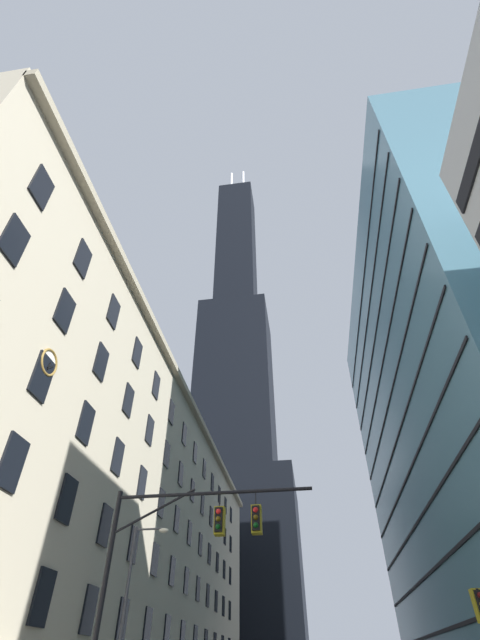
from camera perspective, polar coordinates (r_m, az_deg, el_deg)
The scene contains 5 objects.
station_building at distance 48.75m, azimuth -14.99°, elevation -24.87°, with size 12.65×73.51×25.64m.
dark_skyscraper at distance 118.51m, azimuth -0.63°, elevation -13.92°, with size 29.37×29.37×176.16m.
glass_office_midrise at distance 52.67m, azimuth 29.15°, elevation -10.22°, with size 18.22×47.40×46.02m.
traffic_signal_mast at distance 18.83m, azimuth -6.74°, elevation -27.36°, with size 8.26×0.63×7.19m.
street_lamppost at distance 26.58m, azimuth -14.17°, elevation -31.60°, with size 1.99×0.32×7.55m.
Camera 1 is at (1.11, -13.04, 1.35)m, focal length 24.05 mm.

